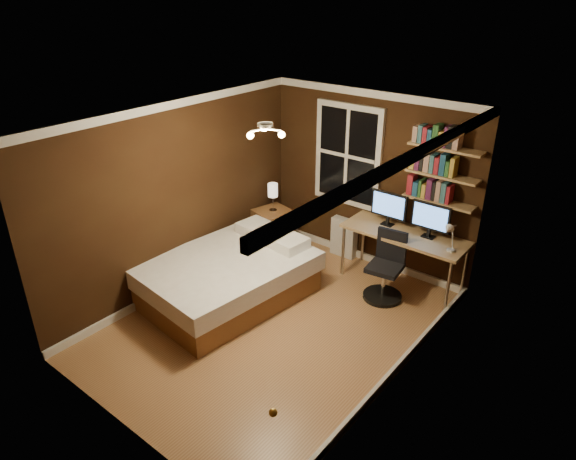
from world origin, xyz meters
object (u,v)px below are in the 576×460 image
Objects in this scene: bed at (229,277)px; office_chair at (385,274)px; radiator at (344,237)px; monitor_left at (389,209)px; monitor_right at (430,221)px; desk_lamp at (450,237)px; desk at (404,237)px; bedside_lamp at (273,197)px; nightstand at (273,229)px.

office_chair is (1.58, 1.28, 0.04)m from bed.
monitor_left is at bearing -10.28° from radiator.
monitor_right reaches higher than office_chair.
monitor_right is at bearing 145.78° from desk_lamp.
office_chair is (0.28, -0.49, -0.68)m from monitor_left.
radiator is (0.53, 1.91, -0.01)m from bed.
desk is 0.56m from office_chair.
radiator is 1.17m from desk.
bed is 1.61m from bedside_lamp.
desk_lamp reaches higher than radiator.
nightstand is at bearing -155.17° from radiator.
bed is at bearing -126.17° from monitor_left.
bedside_lamp is 0.26× the size of desk.
monitor_left is 1.00× the size of monitor_right.
nightstand is 0.53m from bedside_lamp.
monitor_left is at bearing 112.94° from office_chair.
bedside_lamp is 0.85× the size of monitor_right.
radiator is (1.00, 0.46, -0.01)m from nightstand.
office_chair reaches higher than radiator.
bed is at bearing -105.67° from radiator.
desk_lamp is (0.97, -0.26, -0.02)m from monitor_left.
nightstand is 2.05m from office_chair.
monitor_right is (1.35, -0.14, 0.72)m from radiator.
radiator is at bearing 169.72° from monitor_left.
office_chair reaches higher than desk.
monitor_left reaches higher than radiator.
nightstand is 1.43× the size of bedside_lamp.
desk_lamp reaches higher than nightstand.
bedside_lamp is 2.74m from desk_lamp.
bedside_lamp is at bearing -173.30° from desk.
bedside_lamp is at bearing -155.17° from radiator.
radiator is 1.16× the size of monitor_right.
desk is 0.75m from desk_lamp.
desk is 3.75× the size of desk_lamp.
radiator is at bearing 174.19° from monitor_right.
radiator is 1.16× the size of monitor_left.
desk is 3.23× the size of monitor_right.
nightstand is at bearing 168.24° from office_chair.
monitor_right is at bearing 7.86° from bedside_lamp.
nightstand is (-0.46, 1.44, 0.01)m from bed.
office_chair is at bearing -59.90° from monitor_left.
bedside_lamp is (0.00, 0.00, 0.53)m from nightstand.
monitor_left is at bearing 164.89° from desk.
monitor_right is at bearing 22.17° from nightstand.
monitor_right reaches higher than bedside_lamp.
monitor_left is (1.76, 0.32, 0.71)m from nightstand.
desk is at bearing 165.28° from desk_lamp.
nightstand is at bearing 0.00° from bedside_lamp.
bedside_lamp is 1.23m from radiator.
radiator is (1.00, 0.46, -0.54)m from bedside_lamp.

